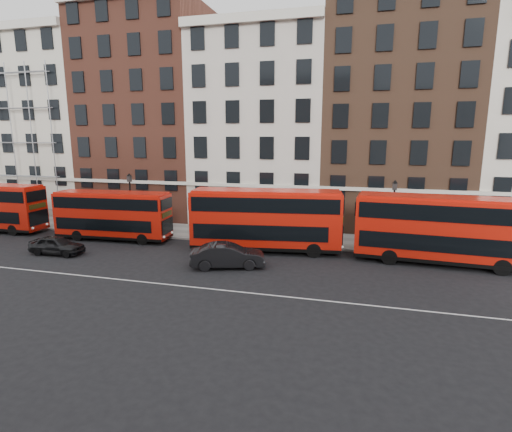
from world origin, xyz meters
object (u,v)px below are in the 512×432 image
(bus_d, at_px, (440,228))
(car_rear, at_px, (57,245))
(bus_b, at_px, (113,214))
(bus_c, at_px, (265,219))
(car_front, at_px, (228,256))

(bus_d, distance_m, car_rear, 27.62)
(bus_b, distance_m, car_rear, 5.28)
(bus_b, height_order, car_rear, bus_b)
(bus_c, bearing_deg, car_rear, -169.67)
(bus_b, height_order, car_front, bus_b)
(bus_c, xyz_separation_m, car_front, (-1.54, -4.39, -1.73))
(bus_d, distance_m, car_front, 14.58)
(bus_d, bearing_deg, bus_c, -176.22)
(car_rear, bearing_deg, bus_b, -20.40)
(bus_c, height_order, car_front, bus_c)
(bus_b, bearing_deg, car_front, -23.75)
(bus_c, relative_size, car_rear, 2.82)
(car_rear, bearing_deg, bus_c, -74.13)
(bus_b, height_order, bus_d, bus_d)
(car_rear, relative_size, car_front, 0.83)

